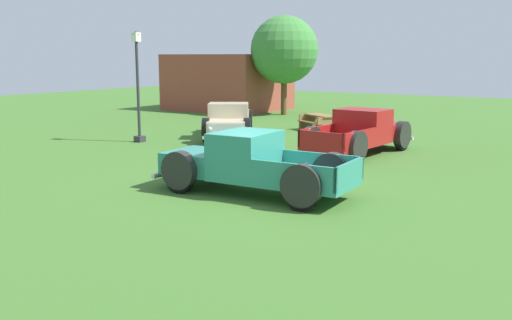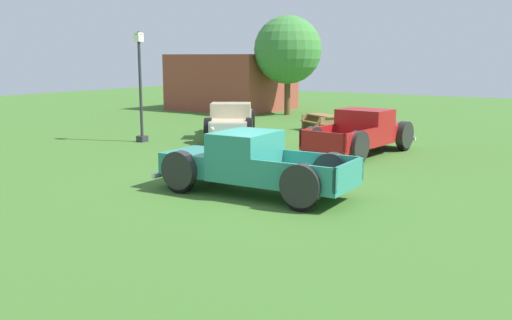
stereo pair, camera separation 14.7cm
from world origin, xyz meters
TOP-DOWN VIEW (x-y plane):
  - ground_plane at (0.00, 0.00)m, footprint 80.00×80.00m
  - pickup_truck_foreground at (-0.35, -0.17)m, footprint 5.36×2.29m
  - pickup_truck_behind_left at (-0.15, 7.38)m, footprint 2.49×5.47m
  - pickup_truck_behind_right at (-6.50, 7.70)m, footprint 4.18×5.20m
  - lamp_post_near at (-9.05, 4.90)m, footprint 0.36×0.36m
  - picnic_table at (-4.33, 12.23)m, footprint 2.30×2.18m
  - oak_tree_east at (-9.69, 17.92)m, footprint 4.07×4.07m
  - brick_pavilion at (-14.67, 19.04)m, footprint 6.88×6.00m

SIDE VIEW (x-z plane):
  - ground_plane at x=0.00m, z-range 0.00..0.00m
  - picnic_table at x=-4.33m, z-range 0.10..0.88m
  - pickup_truck_behind_right at x=-6.50m, z-range -0.04..1.50m
  - pickup_truck_foreground at x=-0.35m, z-range -0.04..1.57m
  - pickup_truck_behind_left at x=-0.15m, z-range -0.04..1.59m
  - brick_pavilion at x=-14.67m, z-range 0.00..3.65m
  - lamp_post_near at x=-9.05m, z-range 0.11..4.65m
  - oak_tree_east at x=-9.69m, z-range 0.93..6.87m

